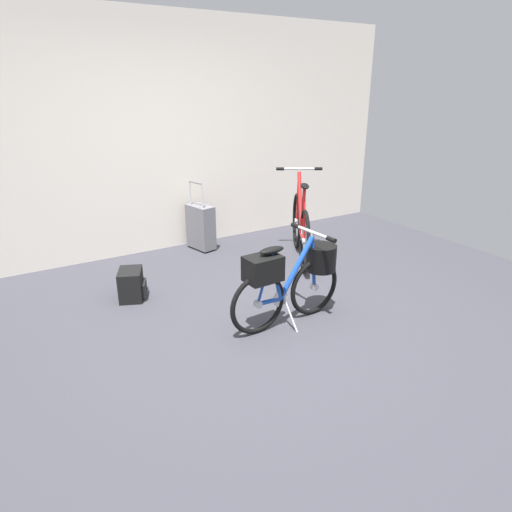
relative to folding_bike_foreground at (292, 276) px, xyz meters
name	(u,v)px	position (x,y,z in m)	size (l,w,h in m)	color
ground_plane	(266,335)	(-0.30, -0.08, -0.41)	(6.54, 6.54, 0.00)	#38383F
back_wall	(151,137)	(-0.30, 2.35, 0.91)	(6.54, 0.10, 2.64)	silver
folding_bike_foreground	(292,276)	(0.00, 0.00, 0.00)	(1.09, 0.53, 0.77)	black
display_bike_left	(301,227)	(0.96, 1.17, -0.04)	(0.78, 1.26, 0.99)	black
rolling_suitcase	(201,226)	(0.12, 2.04, -0.13)	(0.26, 0.39, 0.83)	slate
backpack_on_floor	(132,285)	(-1.01, 1.13, -0.27)	(0.31, 0.35, 0.28)	black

